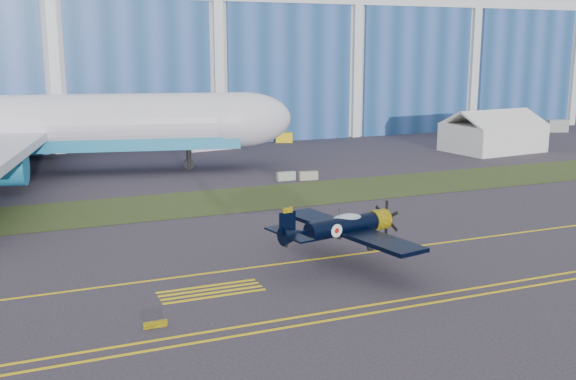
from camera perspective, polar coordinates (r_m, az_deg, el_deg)
name	(u,v)px	position (r m, az deg, el deg)	size (l,w,h in m)	color
ground	(404,226)	(53.52, 9.80, -3.03)	(260.00, 260.00, 0.00)	#39313D
grass_median	(326,191)	(65.41, 3.27, -0.12)	(260.00, 10.00, 0.02)	#475128
hangar	(180,40)	(118.68, -9.14, 12.43)	(220.00, 45.70, 30.00)	silver
taxiway_centreline	(442,243)	(49.53, 12.89, -4.38)	(200.00, 0.20, 0.02)	yellow
edge_line_near	(537,285)	(42.56, 20.33, -7.56)	(80.00, 0.20, 0.02)	yellow
edge_line_far	(525,280)	(43.24, 19.43, -7.18)	(80.00, 0.20, 0.02)	yellow
hold_short_ladder	(211,291)	(39.28, -6.54, -8.50)	(6.00, 2.40, 0.02)	yellow
guard_board_left	(155,324)	(34.83, -11.17, -11.10)	(1.20, 0.15, 0.35)	yellow
warbird	(342,226)	(42.84, 4.63, -3.09)	(12.06, 13.67, 3.55)	black
tent	(493,130)	(94.74, 16.97, 4.85)	(12.98, 10.12, 5.61)	white
shipping_container	(209,140)	(92.86, -6.69, 4.23)	(6.11, 2.44, 2.65)	#F1CCF7
tug	(284,137)	(99.64, -0.31, 4.48)	(2.42, 1.51, 1.41)	yellow
gse_box	(557,126)	(120.60, 21.79, 5.07)	(3.34, 1.78, 2.00)	#919893
barrier_a	(286,176)	(70.79, -0.17, 1.18)	(2.00, 0.60, 0.90)	#959F8D
barrier_b	(308,176)	(71.08, 1.73, 1.22)	(2.00, 0.60, 0.90)	#9E9382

